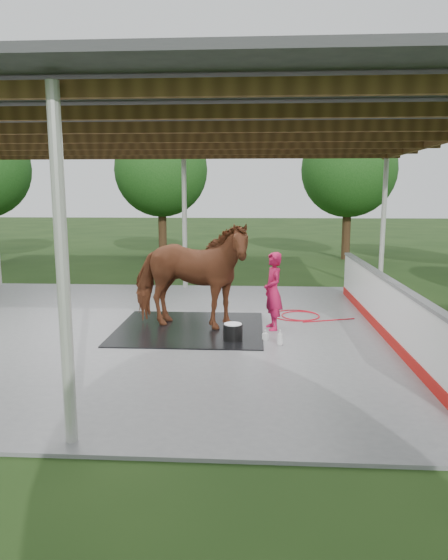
# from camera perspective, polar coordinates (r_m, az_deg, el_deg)

# --- Properties ---
(ground) EXTENTS (100.00, 100.00, 0.00)m
(ground) POSITION_cam_1_polar(r_m,az_deg,el_deg) (10.39, -7.95, -5.85)
(ground) COLOR #1E3814
(concrete_slab) EXTENTS (12.00, 10.00, 0.05)m
(concrete_slab) POSITION_cam_1_polar(r_m,az_deg,el_deg) (10.38, -7.96, -5.72)
(concrete_slab) COLOR slate
(concrete_slab) RESTS_ON ground
(pavilion_structure) EXTENTS (12.60, 10.60, 4.05)m
(pavilion_structure) POSITION_cam_1_polar(r_m,az_deg,el_deg) (10.08, -8.50, 16.42)
(pavilion_structure) COLOR beige
(pavilion_structure) RESTS_ON ground
(dasher_board) EXTENTS (0.16, 8.00, 1.15)m
(dasher_board) POSITION_cam_1_polar(r_m,az_deg,el_deg) (10.37, 17.77, -2.88)
(dasher_board) COLOR red
(dasher_board) RESTS_ON concrete_slab
(tree_belt) EXTENTS (28.00, 28.00, 5.80)m
(tree_belt) POSITION_cam_1_polar(r_m,az_deg,el_deg) (10.89, -5.88, 15.03)
(tree_belt) COLOR #382314
(tree_belt) RESTS_ON ground
(rubber_mat) EXTENTS (2.98, 2.79, 0.02)m
(rubber_mat) POSITION_cam_1_polar(r_m,az_deg,el_deg) (10.33, -3.91, -5.52)
(rubber_mat) COLOR black
(rubber_mat) RESTS_ON concrete_slab
(horse) EXTENTS (2.76, 1.65, 2.18)m
(horse) POSITION_cam_1_polar(r_m,az_deg,el_deg) (10.09, -3.98, 0.52)
(horse) COLOR brown
(horse) RESTS_ON rubber_mat
(handler) EXTENTS (0.51, 0.66, 1.59)m
(handler) POSITION_cam_1_polar(r_m,az_deg,el_deg) (10.17, 5.62, -1.26)
(handler) COLOR #BF1447
(handler) RESTS_ON concrete_slab
(wash_bucket) EXTENTS (0.36, 0.36, 0.33)m
(wash_bucket) POSITION_cam_1_polar(r_m,az_deg,el_deg) (9.44, 1.02, -5.96)
(wash_bucket) COLOR black
(wash_bucket) RESTS_ON concrete_slab
(soap_bottle_a) EXTENTS (0.12, 0.12, 0.29)m
(soap_bottle_a) POSITION_cam_1_polar(r_m,az_deg,el_deg) (9.24, 6.41, -6.54)
(soap_bottle_a) COLOR silver
(soap_bottle_a) RESTS_ON concrete_slab
(soap_bottle_b) EXTENTS (0.12, 0.12, 0.20)m
(soap_bottle_b) POSITION_cam_1_polar(r_m,az_deg,el_deg) (9.53, 4.74, -6.28)
(soap_bottle_b) COLOR #338CD8
(soap_bottle_b) RESTS_ON concrete_slab
(hose_coil) EXTENTS (1.81, 1.15, 0.02)m
(hose_coil) POSITION_cam_1_polar(r_m,az_deg,el_deg) (11.48, 8.47, -4.04)
(hose_coil) COLOR red
(hose_coil) RESTS_ON concrete_slab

